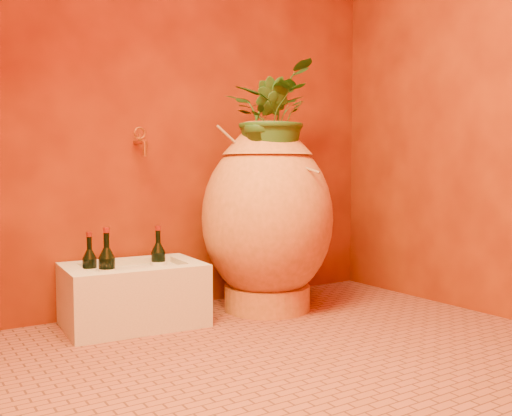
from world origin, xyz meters
TOP-DOWN VIEW (x-y plane):
  - floor at (0.00, 0.00)m, footprint 2.50×2.50m
  - wall_back at (0.00, 1.00)m, footprint 2.50×0.02m
  - wall_right at (1.25, 0.00)m, footprint 0.02×2.00m
  - amphora at (0.33, 0.65)m, footprint 0.72×0.72m
  - stone_basin at (-0.40, 0.75)m, footprint 0.68×0.49m
  - wine_bottle_a at (-0.58, 0.84)m, footprint 0.07×0.07m
  - wine_bottle_b at (-0.54, 0.71)m, footprint 0.08×0.08m
  - wine_bottle_c at (-0.24, 0.81)m, footprint 0.08×0.08m
  - wall_tap at (-0.28, 0.92)m, footprint 0.07×0.14m
  - plant_main at (0.32, 0.63)m, footprint 0.68×0.69m
  - plant_side at (0.26, 0.56)m, footprint 0.30×0.30m

SIDE VIEW (x-z plane):
  - floor at x=0.00m, z-range 0.00..0.00m
  - stone_basin at x=-0.40m, z-range -0.01..0.30m
  - wine_bottle_a at x=-0.58m, z-range 0.13..0.42m
  - wine_bottle_c at x=-0.24m, z-range 0.12..0.43m
  - wine_bottle_b at x=-0.54m, z-range 0.12..0.45m
  - amphora at x=0.33m, z-range 0.00..1.01m
  - wall_tap at x=-0.28m, z-range 0.84..0.99m
  - plant_side at x=0.26m, z-range 0.80..1.23m
  - plant_main at x=0.32m, z-range 0.76..1.34m
  - wall_back at x=0.00m, z-range 0.00..2.50m
  - wall_right at x=1.25m, z-range 0.00..2.50m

